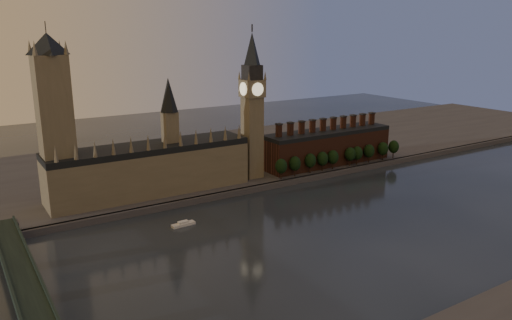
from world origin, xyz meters
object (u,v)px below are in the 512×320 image
(westminster_bridge, at_px, (34,310))
(victoria_tower, at_px, (55,117))
(river_boat, at_px, (183,224))
(big_ben, at_px, (252,104))

(westminster_bridge, bearing_deg, victoria_tower, 73.44)
(westminster_bridge, relative_size, river_boat, 14.42)
(victoria_tower, relative_size, big_ben, 1.01)
(big_ben, relative_size, river_boat, 7.72)
(big_ben, height_order, river_boat, big_ben)
(big_ben, xyz_separation_m, westminster_bridge, (-165.00, -112.70, -49.39))
(big_ben, bearing_deg, river_boat, -147.00)
(victoria_tower, xyz_separation_m, westminster_bridge, (-35.00, -117.70, -51.65))
(big_ben, relative_size, westminster_bridge, 0.54)
(victoria_tower, xyz_separation_m, big_ben, (130.00, -5.00, -2.26))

